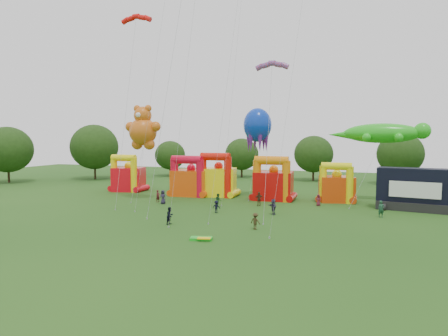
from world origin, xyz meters
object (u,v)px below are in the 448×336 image
(bouncy_castle_2, at_px, (218,180))
(spectator_0, at_px, (163,197))
(bouncy_castle_0, at_px, (128,177))
(spectator_4, at_px, (259,199))
(octopus_kite, at_px, (257,132))
(teddy_bear_kite, at_px, (142,133))
(gecko_kite, at_px, (371,161))
(stage_trailer, at_px, (413,190))

(bouncy_castle_2, relative_size, spectator_0, 3.56)
(bouncy_castle_0, xyz_separation_m, spectator_4, (25.14, -7.20, -1.44))
(spectator_0, relative_size, spectator_4, 0.99)
(spectator_0, distance_m, spectator_4, 13.45)
(octopus_kite, height_order, spectator_4, octopus_kite)
(teddy_bear_kite, xyz_separation_m, spectator_0, (4.65, -2.63, -9.06))
(bouncy_castle_0, bearing_deg, teddy_bear_kite, -44.84)
(octopus_kite, bearing_deg, bouncy_castle_0, -177.68)
(teddy_bear_kite, xyz_separation_m, spectator_4, (17.83, 0.07, -9.05))
(spectator_0, bearing_deg, gecko_kite, 21.09)
(bouncy_castle_0, distance_m, octopus_kite, 24.04)
(gecko_kite, height_order, spectator_4, gecko_kite)
(stage_trailer, bearing_deg, bouncy_castle_0, 175.49)
(bouncy_castle_0, distance_m, bouncy_castle_2, 16.75)
(bouncy_castle_0, xyz_separation_m, teddy_bear_kite, (7.32, -7.28, 7.60))
(teddy_bear_kite, relative_size, octopus_kite, 1.02)
(spectator_4, bearing_deg, gecko_kite, -179.28)
(bouncy_castle_0, relative_size, spectator_0, 3.28)
(bouncy_castle_2, height_order, spectator_4, bouncy_castle_2)
(bouncy_castle_0, bearing_deg, spectator_4, -15.99)
(teddy_bear_kite, height_order, spectator_0, teddy_bear_kite)
(bouncy_castle_0, height_order, spectator_4, bouncy_castle_0)
(gecko_kite, relative_size, octopus_kite, 1.01)
(teddy_bear_kite, distance_m, spectator_4, 19.99)
(gecko_kite, relative_size, spectator_0, 7.21)
(gecko_kite, bearing_deg, stage_trailer, -34.92)
(bouncy_castle_0, xyz_separation_m, spectator_0, (11.96, -9.91, -1.45))
(octopus_kite, bearing_deg, spectator_4, -73.43)
(bouncy_castle_2, height_order, teddy_bear_kite, teddy_bear_kite)
(stage_trailer, bearing_deg, spectator_0, -168.88)
(gecko_kite, distance_m, spectator_4, 16.78)
(bouncy_castle_0, height_order, octopus_kite, octopus_kite)
(spectator_4, bearing_deg, stage_trailer, 164.60)
(bouncy_castle_0, height_order, teddy_bear_kite, teddy_bear_kite)
(bouncy_castle_2, bearing_deg, stage_trailer, -6.33)
(octopus_kite, relative_size, spectator_0, 7.15)
(gecko_kite, bearing_deg, bouncy_castle_2, -178.80)
(bouncy_castle_2, xyz_separation_m, gecko_kite, (22.68, 0.47, 3.38))
(stage_trailer, xyz_separation_m, gecko_kite, (-5.09, 3.56, 3.38))
(gecko_kite, bearing_deg, spectator_4, -153.08)
(spectator_0, xyz_separation_m, spectator_4, (13.18, 2.70, 0.01))
(teddy_bear_kite, height_order, spectator_4, teddy_bear_kite)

